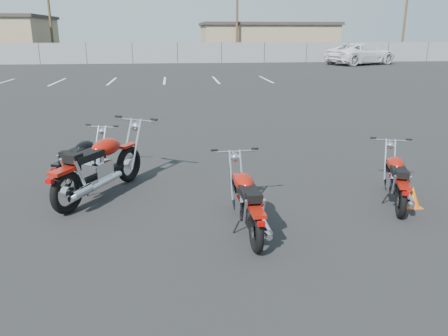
{
  "coord_description": "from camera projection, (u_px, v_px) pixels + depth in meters",
  "views": [
    {
      "loc": [
        -0.56,
        -5.89,
        2.69
      ],
      "look_at": [
        0.2,
        0.6,
        0.65
      ],
      "focal_mm": 35.0,
      "sensor_mm": 36.0,
      "label": 1
    }
  ],
  "objects": [
    {
      "name": "ground",
      "position": [
        215.0,
        222.0,
        6.45
      ],
      "size": [
        120.0,
        120.0,
        0.0
      ],
      "primitive_type": "plane",
      "color": "black",
      "rests_on": "ground"
    },
    {
      "name": "motorcycle_front_red",
      "position": [
        100.0,
        166.0,
        7.34
      ],
      "size": [
        1.6,
        2.28,
        1.17
      ],
      "color": "black",
      "rests_on": "ground"
    },
    {
      "name": "motorcycle_second_black",
      "position": [
        82.0,
        160.0,
        8.14
      ],
      "size": [
        0.98,
        1.82,
        0.9
      ],
      "color": "black",
      "rests_on": "ground"
    },
    {
      "name": "motorcycle_third_red",
      "position": [
        247.0,
        201.0,
        6.08
      ],
      "size": [
        0.75,
        1.95,
        0.95
      ],
      "color": "black",
      "rests_on": "ground"
    },
    {
      "name": "motorcycle_rear_red",
      "position": [
        396.0,
        179.0,
        7.08
      ],
      "size": [
        0.96,
        1.8,
        0.89
      ],
      "color": "black",
      "rests_on": "ground"
    },
    {
      "name": "training_cone_near",
      "position": [
        412.0,
        197.0,
        6.99
      ],
      "size": [
        0.28,
        0.28,
        0.33
      ],
      "color": "#F05D0C",
      "rests_on": "ground"
    },
    {
      "name": "chainlink_fence",
      "position": [
        177.0,
        53.0,
        39.36
      ],
      "size": [
        80.06,
        0.06,
        1.8
      ],
      "color": "slate",
      "rests_on": "ground"
    },
    {
      "name": "tan_building_east",
      "position": [
        266.0,
        40.0,
        48.73
      ],
      "size": [
        14.4,
        9.4,
        3.7
      ],
      "color": "#958360",
      "rests_on": "ground"
    },
    {
      "name": "utility_pole_b",
      "position": [
        49.0,
        10.0,
        41.64
      ],
      "size": [
        1.8,
        0.24,
        9.0
      ],
      "color": "#453220",
      "rests_on": "ground"
    },
    {
      "name": "utility_pole_c",
      "position": [
        237.0,
        11.0,
        42.7
      ],
      "size": [
        1.8,
        0.24,
        9.0
      ],
      "color": "#453220",
      "rests_on": "ground"
    },
    {
      "name": "utility_pole_d",
      "position": [
        406.0,
        12.0,
        45.65
      ],
      "size": [
        1.8,
        0.24,
        9.0
      ],
      "color": "#453220",
      "rests_on": "ground"
    },
    {
      "name": "parking_line_stripes",
      "position": [
        138.0,
        81.0,
        25.13
      ],
      "size": [
        15.12,
        4.0,
        0.01
      ],
      "color": "silver",
      "rests_on": "ground"
    },
    {
      "name": "white_van",
      "position": [
        362.0,
        48.0,
        37.52
      ],
      "size": [
        5.77,
        8.01,
        2.83
      ],
      "primitive_type": "imported",
      "rotation": [
        0.0,
        0.0,
        1.99
      ],
      "color": "white",
      "rests_on": "ground"
    }
  ]
}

